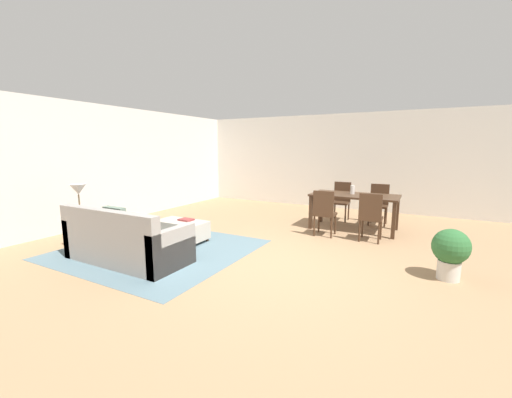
# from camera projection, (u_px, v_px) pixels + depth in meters

# --- Properties ---
(ground_plane) EXTENTS (10.80, 10.80, 0.00)m
(ground_plane) POSITION_uv_depth(u_px,v_px,m) (270.00, 262.00, 4.85)
(ground_plane) COLOR #9E7A56
(wall_back) EXTENTS (9.00, 0.12, 2.70)m
(wall_back) POSITION_uv_depth(u_px,v_px,m) (347.00, 162.00, 8.97)
(wall_back) COLOR silver
(wall_back) RESTS_ON ground_plane
(wall_left) EXTENTS (0.12, 11.00, 2.70)m
(wall_left) POSITION_uv_depth(u_px,v_px,m) (103.00, 165.00, 7.18)
(wall_left) COLOR silver
(wall_left) RESTS_ON ground_plane
(area_rug) EXTENTS (3.00, 2.80, 0.01)m
(area_rug) POSITION_uv_depth(u_px,v_px,m) (158.00, 249.00, 5.44)
(area_rug) COLOR slate
(area_rug) RESTS_ON ground_plane
(couch) EXTENTS (1.97, 0.86, 0.86)m
(couch) POSITION_uv_depth(u_px,v_px,m) (125.00, 242.00, 4.83)
(couch) COLOR gray
(couch) RESTS_ON ground_plane
(ottoman_table) EXTENTS (0.96, 0.50, 0.39)m
(ottoman_table) POSITION_uv_depth(u_px,v_px,m) (182.00, 229.00, 5.91)
(ottoman_table) COLOR #B7AD9E
(ottoman_table) RESTS_ON ground_plane
(side_table) EXTENTS (0.40, 0.40, 0.59)m
(side_table) POSITION_uv_depth(u_px,v_px,m) (81.00, 221.00, 5.52)
(side_table) COLOR olive
(side_table) RESTS_ON ground_plane
(table_lamp) EXTENTS (0.26, 0.26, 0.53)m
(table_lamp) POSITION_uv_depth(u_px,v_px,m) (78.00, 191.00, 5.43)
(table_lamp) COLOR brown
(table_lamp) RESTS_ON side_table
(dining_table) EXTENTS (1.77, 0.89, 0.76)m
(dining_table) POSITION_uv_depth(u_px,v_px,m) (354.00, 199.00, 6.68)
(dining_table) COLOR #422B1C
(dining_table) RESTS_ON ground_plane
(dining_chair_near_left) EXTENTS (0.41, 0.41, 0.92)m
(dining_chair_near_left) POSITION_uv_depth(u_px,v_px,m) (324.00, 211.00, 6.18)
(dining_chair_near_left) COLOR #422B1C
(dining_chair_near_left) RESTS_ON ground_plane
(dining_chair_near_right) EXTENTS (0.41, 0.41, 0.92)m
(dining_chair_near_right) POSITION_uv_depth(u_px,v_px,m) (371.00, 215.00, 5.80)
(dining_chair_near_right) COLOR #422B1C
(dining_chair_near_right) RESTS_ON ground_plane
(dining_chair_far_left) EXTENTS (0.40, 0.40, 0.92)m
(dining_chair_far_left) POSITION_uv_depth(u_px,v_px,m) (341.00, 199.00, 7.63)
(dining_chair_far_left) COLOR #422B1C
(dining_chair_far_left) RESTS_ON ground_plane
(dining_chair_far_right) EXTENTS (0.41, 0.41, 0.92)m
(dining_chair_far_right) POSITION_uv_depth(u_px,v_px,m) (379.00, 202.00, 7.19)
(dining_chair_far_right) COLOR #422B1C
(dining_chair_far_right) RESTS_ON ground_plane
(vase_centerpiece) EXTENTS (0.09, 0.09, 0.19)m
(vase_centerpiece) POSITION_uv_depth(u_px,v_px,m) (352.00, 190.00, 6.72)
(vase_centerpiece) COLOR silver
(vase_centerpiece) RESTS_ON dining_table
(book_on_ottoman) EXTENTS (0.27, 0.21, 0.03)m
(book_on_ottoman) POSITION_uv_depth(u_px,v_px,m) (186.00, 220.00, 5.92)
(book_on_ottoman) COLOR maroon
(book_on_ottoman) RESTS_ON ottoman_table
(potted_plant) EXTENTS (0.46, 0.46, 0.69)m
(potted_plant) POSITION_uv_depth(u_px,v_px,m) (451.00, 250.00, 4.14)
(potted_plant) COLOR beige
(potted_plant) RESTS_ON ground_plane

